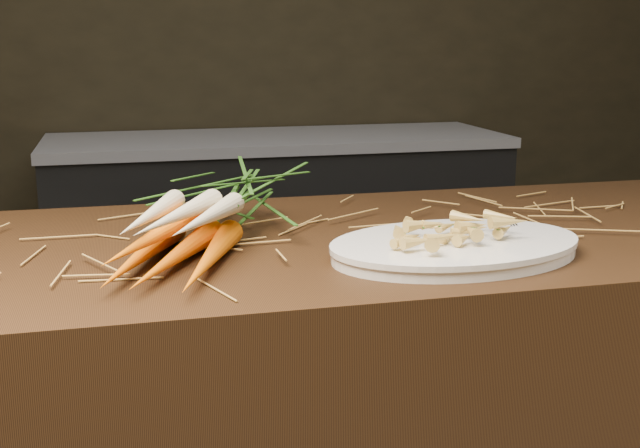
# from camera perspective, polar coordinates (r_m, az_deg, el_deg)

# --- Properties ---
(back_counter) EXTENTS (1.82, 0.62, 0.84)m
(back_counter) POSITION_cam_1_polar(r_m,az_deg,el_deg) (3.31, -2.94, -0.91)
(back_counter) COLOR black
(back_counter) RESTS_ON ground
(straw_bedding) EXTENTS (1.40, 0.60, 0.02)m
(straw_bedding) POSITION_cam_1_polar(r_m,az_deg,el_deg) (1.35, -0.19, -0.59)
(straw_bedding) COLOR #A97532
(straw_bedding) RESTS_ON main_counter
(root_veg_bunch) EXTENTS (0.38, 0.59, 0.11)m
(root_veg_bunch) POSITION_cam_1_polar(r_m,az_deg,el_deg) (1.33, -7.75, 0.97)
(root_veg_bunch) COLOR #DF5800
(root_veg_bunch) RESTS_ON main_counter
(serving_platter) EXTENTS (0.43, 0.32, 0.02)m
(serving_platter) POSITION_cam_1_polar(r_m,az_deg,el_deg) (1.25, 9.61, -1.79)
(serving_platter) COLOR white
(serving_platter) RESTS_ON main_counter
(roasted_veg_heap) EXTENTS (0.21, 0.17, 0.04)m
(roasted_veg_heap) POSITION_cam_1_polar(r_m,az_deg,el_deg) (1.24, 9.67, -0.33)
(roasted_veg_heap) COLOR gold
(roasted_veg_heap) RESTS_ON serving_platter
(serving_fork) EXTENTS (0.05, 0.15, 0.00)m
(serving_fork) POSITION_cam_1_polar(r_m,az_deg,el_deg) (1.31, 15.39, -0.82)
(serving_fork) COLOR silver
(serving_fork) RESTS_ON serving_platter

